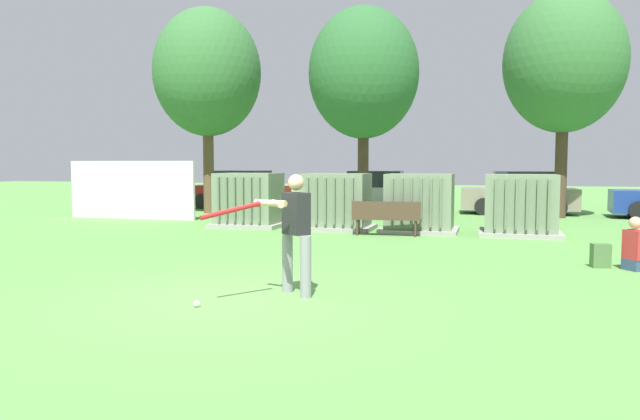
{
  "coord_description": "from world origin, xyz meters",
  "views": [
    {
      "loc": [
        3.48,
        -7.59,
        1.88
      ],
      "look_at": [
        0.33,
        3.5,
        1.0
      ],
      "focal_mm": 33.54,
      "sensor_mm": 36.0,
      "label": 1
    }
  ],
  "objects_px": {
    "seated_spectator": "(639,249)",
    "transformer_east": "(520,206)",
    "batter": "(293,228)",
    "parked_car_right_of_center": "(519,194)",
    "backpack": "(600,256)",
    "sports_ball": "(197,304)",
    "transformer_mid_west": "(337,202)",
    "parked_car_leftmost": "(239,191)",
    "transformer_mid_east": "(420,204)",
    "parked_car_left_of_center": "(373,192)",
    "transformer_west": "(249,201)",
    "park_bench": "(386,216)"
  },
  "relations": [
    {
      "from": "seated_spectator",
      "to": "transformer_east",
      "type": "bearing_deg",
      "value": 110.15
    },
    {
      "from": "transformer_mid_east",
      "to": "backpack",
      "type": "height_order",
      "value": "transformer_mid_east"
    },
    {
      "from": "transformer_west",
      "to": "transformer_mid_west",
      "type": "height_order",
      "value": "same"
    },
    {
      "from": "batter",
      "to": "parked_car_right_of_center",
      "type": "relative_size",
      "value": 0.41
    },
    {
      "from": "parked_car_right_of_center",
      "to": "parked_car_left_of_center",
      "type": "bearing_deg",
      "value": -179.83
    },
    {
      "from": "batter",
      "to": "backpack",
      "type": "xyz_separation_m",
      "value": [
        4.67,
        3.74,
        -0.76
      ]
    },
    {
      "from": "backpack",
      "to": "parked_car_left_of_center",
      "type": "distance_m",
      "value": 13.69
    },
    {
      "from": "transformer_west",
      "to": "parked_car_left_of_center",
      "type": "bearing_deg",
      "value": 70.75
    },
    {
      "from": "sports_ball",
      "to": "transformer_mid_west",
      "type": "bearing_deg",
      "value": 93.24
    },
    {
      "from": "transformer_mid_east",
      "to": "parked_car_left_of_center",
      "type": "xyz_separation_m",
      "value": [
        -2.68,
        7.2,
        -0.04
      ]
    },
    {
      "from": "transformer_west",
      "to": "sports_ball",
      "type": "xyz_separation_m",
      "value": [
        3.32,
        -9.73,
        -0.74
      ]
    },
    {
      "from": "park_bench",
      "to": "sports_ball",
      "type": "xyz_separation_m",
      "value": [
        -1.09,
        -8.49,
        -0.49
      ]
    },
    {
      "from": "transformer_mid_west",
      "to": "parked_car_leftmost",
      "type": "xyz_separation_m",
      "value": [
        -6.06,
        6.95,
        -0.04
      ]
    },
    {
      "from": "park_bench",
      "to": "seated_spectator",
      "type": "bearing_deg",
      "value": -36.38
    },
    {
      "from": "parked_car_leftmost",
      "to": "backpack",
      "type": "bearing_deg",
      "value": -43.87
    },
    {
      "from": "backpack",
      "to": "parked_car_leftmost",
      "type": "relative_size",
      "value": 0.1
    },
    {
      "from": "sports_ball",
      "to": "backpack",
      "type": "height_order",
      "value": "backpack"
    },
    {
      "from": "transformer_mid_east",
      "to": "transformer_east",
      "type": "distance_m",
      "value": 2.65
    },
    {
      "from": "park_bench",
      "to": "transformer_mid_east",
      "type": "bearing_deg",
      "value": 56.23
    },
    {
      "from": "transformer_mid_east",
      "to": "parked_car_left_of_center",
      "type": "distance_m",
      "value": 7.69
    },
    {
      "from": "sports_ball",
      "to": "parked_car_right_of_center",
      "type": "distance_m",
      "value": 17.5
    },
    {
      "from": "transformer_west",
      "to": "sports_ball",
      "type": "relative_size",
      "value": 23.33
    },
    {
      "from": "transformer_west",
      "to": "transformer_mid_west",
      "type": "relative_size",
      "value": 1.0
    },
    {
      "from": "transformer_mid_east",
      "to": "sports_ball",
      "type": "relative_size",
      "value": 23.33
    },
    {
      "from": "transformer_east",
      "to": "sports_ball",
      "type": "distance_m",
      "value": 10.58
    },
    {
      "from": "park_bench",
      "to": "backpack",
      "type": "height_order",
      "value": "park_bench"
    },
    {
      "from": "transformer_west",
      "to": "batter",
      "type": "distance_m",
      "value": 9.71
    },
    {
      "from": "transformer_west",
      "to": "sports_ball",
      "type": "bearing_deg",
      "value": -71.18
    },
    {
      "from": "batter",
      "to": "seated_spectator",
      "type": "bearing_deg",
      "value": 34.6
    },
    {
      "from": "transformer_east",
      "to": "parked_car_leftmost",
      "type": "relative_size",
      "value": 0.48
    },
    {
      "from": "sports_ball",
      "to": "backpack",
      "type": "xyz_separation_m",
      "value": [
        5.66,
        4.77,
        0.17
      ]
    },
    {
      "from": "backpack",
      "to": "parked_car_leftmost",
      "type": "height_order",
      "value": "parked_car_leftmost"
    },
    {
      "from": "transformer_west",
      "to": "batter",
      "type": "height_order",
      "value": "batter"
    },
    {
      "from": "transformer_east",
      "to": "parked_car_left_of_center",
      "type": "bearing_deg",
      "value": 126.33
    },
    {
      "from": "park_bench",
      "to": "parked_car_left_of_center",
      "type": "distance_m",
      "value": 8.54
    },
    {
      "from": "backpack",
      "to": "parked_car_left_of_center",
      "type": "relative_size",
      "value": 0.1
    },
    {
      "from": "transformer_east",
      "to": "parked_car_left_of_center",
      "type": "distance_m",
      "value": 9.0
    },
    {
      "from": "transformer_east",
      "to": "parked_car_right_of_center",
      "type": "xyz_separation_m",
      "value": [
        0.3,
        7.26,
        -0.04
      ]
    },
    {
      "from": "batter",
      "to": "transformer_mid_west",
      "type": "bearing_deg",
      "value": 100.18
    },
    {
      "from": "batter",
      "to": "seated_spectator",
      "type": "height_order",
      "value": "batter"
    },
    {
      "from": "parked_car_right_of_center",
      "to": "transformer_mid_west",
      "type": "bearing_deg",
      "value": -126.43
    },
    {
      "from": "seated_spectator",
      "to": "backpack",
      "type": "relative_size",
      "value": 2.19
    },
    {
      "from": "park_bench",
      "to": "parked_car_left_of_center",
      "type": "xyz_separation_m",
      "value": [
        -1.94,
        8.31,
        0.22
      ]
    },
    {
      "from": "backpack",
      "to": "parked_car_left_of_center",
      "type": "bearing_deg",
      "value": 118.43
    },
    {
      "from": "backpack",
      "to": "parked_car_right_of_center",
      "type": "distance_m",
      "value": 12.09
    },
    {
      "from": "transformer_east",
      "to": "batter",
      "type": "height_order",
      "value": "batter"
    },
    {
      "from": "transformer_west",
      "to": "backpack",
      "type": "height_order",
      "value": "transformer_west"
    },
    {
      "from": "transformer_mid_east",
      "to": "batter",
      "type": "xyz_separation_m",
      "value": [
        -0.84,
        -8.56,
        0.19
      ]
    },
    {
      "from": "transformer_mid_west",
      "to": "parked_car_right_of_center",
      "type": "bearing_deg",
      "value": 53.57
    },
    {
      "from": "transformer_mid_east",
      "to": "seated_spectator",
      "type": "bearing_deg",
      "value": -47.97
    }
  ]
}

